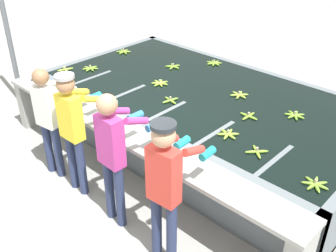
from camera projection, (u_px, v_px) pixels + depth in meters
ground_plane at (116, 192)px, 5.27m from camera, size 80.00×80.00×0.00m
wash_tank at (203, 117)px, 6.19m from camera, size 5.10×2.77×0.86m
work_ledge at (126, 146)px, 5.09m from camera, size 5.10×0.45×0.86m
worker_0 at (49, 114)px, 5.20m from camera, size 0.47×0.73×1.59m
worker_1 at (73, 123)px, 4.84m from camera, size 0.41×0.72×1.67m
worker_2 at (113, 149)px, 4.33m from camera, size 0.42×0.72×1.70m
worker_3 at (166, 182)px, 3.78m from camera, size 0.44×0.73×1.72m
banana_bunch_floating_0 at (170, 100)px, 5.70m from camera, size 0.28×0.28×0.08m
banana_bunch_floating_1 at (160, 83)px, 6.22m from camera, size 0.28×0.28×0.08m
banana_bunch_floating_2 at (257, 152)px, 4.55m from camera, size 0.23×0.23×0.08m
banana_bunch_floating_3 at (173, 66)px, 6.83m from camera, size 0.27×0.28×0.08m
banana_bunch_floating_4 at (90, 68)px, 6.76m from camera, size 0.28×0.28×0.08m
banana_bunch_floating_5 at (124, 52)px, 7.49m from camera, size 0.28×0.28×0.08m
banana_bunch_floating_6 at (214, 63)px, 6.98m from camera, size 0.28×0.28×0.08m
banana_bunch_floating_7 at (228, 134)px, 4.88m from camera, size 0.28×0.28×0.08m
banana_bunch_floating_8 at (65, 69)px, 6.71m from camera, size 0.28×0.28×0.08m
banana_bunch_floating_9 at (249, 116)px, 5.28m from camera, size 0.28×0.28×0.08m
banana_bunch_floating_10 at (295, 115)px, 5.31m from camera, size 0.27×0.28×0.08m
banana_bunch_floating_11 at (315, 184)px, 4.03m from camera, size 0.28×0.28×0.08m
banana_bunch_floating_12 at (239, 95)px, 5.85m from camera, size 0.28×0.28×0.08m
knife_0 at (124, 128)px, 5.03m from camera, size 0.18×0.33×0.02m
knife_1 at (31, 81)px, 6.31m from camera, size 0.27×0.27×0.02m
support_post_left at (5, 19)px, 6.75m from camera, size 0.09×0.09×3.20m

